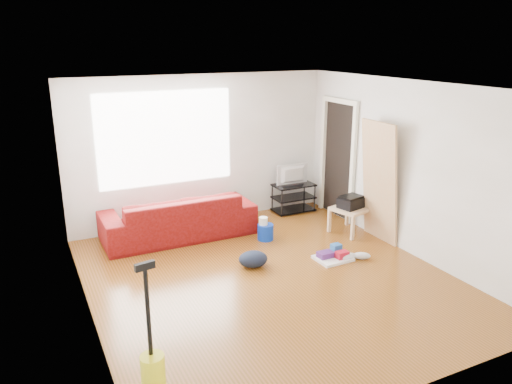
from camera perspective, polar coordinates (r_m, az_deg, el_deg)
name	(u,v)px	position (r m, az deg, el deg)	size (l,w,h in m)	color
room	(270,184)	(6.38, 1.56, 0.89)	(4.51, 5.01, 2.51)	#613A0D
sofa	(179,236)	(8.13, -8.76, -5.03)	(2.38, 0.93, 0.70)	#520601
tv_stand	(293,197)	(9.13, 4.30, -0.61)	(0.74, 0.43, 0.51)	black
tv	(294,175)	(9.01, 4.36, 1.97)	(0.62, 0.08, 0.36)	black
side_table	(350,212)	(8.23, 10.73, -2.21)	(0.64, 0.64, 0.42)	#D3B481
printer	(351,202)	(8.18, 10.80, -1.12)	(0.44, 0.37, 0.20)	black
bucket	(265,239)	(7.92, 1.08, -5.44)	(0.25, 0.25, 0.25)	#0A33BA
toilet_paper	(263,228)	(7.85, 0.85, -4.19)	(0.13, 0.13, 0.12)	white
cleaning_tray	(333,256)	(7.30, 8.83, -7.19)	(0.51, 0.41, 0.18)	white
backpack	(253,266)	(7.02, -0.33, -8.50)	(0.41, 0.32, 0.22)	black
sneakers	(355,256)	(7.34, 11.25, -7.22)	(0.46, 0.23, 0.10)	silver
door_panel	(375,239)	(8.14, 13.46, -5.29)	(0.04, 0.75, 1.89)	tan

